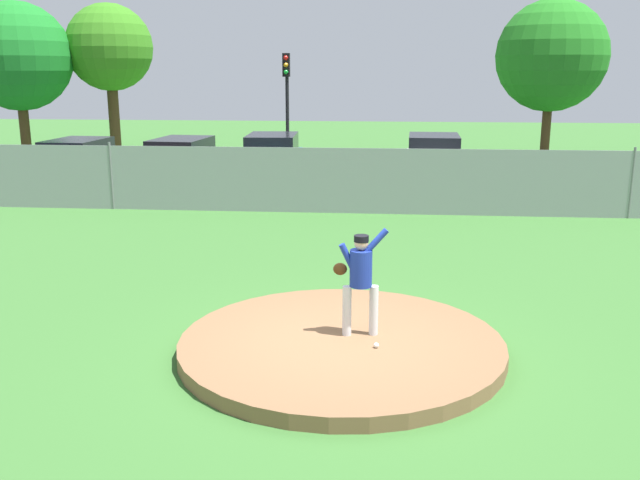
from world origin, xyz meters
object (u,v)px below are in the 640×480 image
Objects in this scene: parked_car_white at (433,162)px; parked_car_navy at (78,163)px; parked_car_teal at (272,161)px; traffic_cone_orange at (341,173)px; pitcher_youth at (360,274)px; parked_car_burgundy at (182,162)px; baseball at (376,345)px; traffic_light_near at (287,91)px.

parked_car_navy is (-12.40, -0.78, -0.07)m from parked_car_white.
parked_car_navy is 1.01× the size of parked_car_teal.
parked_car_teal is 8.24× the size of traffic_cone_orange.
parked_car_burgundy is (-6.78, 14.38, -0.34)m from pitcher_youth.
pitcher_youth reaches higher than traffic_cone_orange.
traffic_cone_orange is (5.53, 1.60, -0.52)m from parked_car_burgundy.
baseball is at bearing -96.66° from parked_car_white.
baseball is at bearing -75.72° from parked_car_teal.
parked_car_navy is 0.97× the size of parked_car_burgundy.
parked_car_teal reaches higher than baseball.
traffic_light_near reaches higher than parked_car_burgundy.
pitcher_youth is 1.03m from baseball.
traffic_cone_orange reaches higher than baseball.
pitcher_youth is 16.05m from traffic_cone_orange.
traffic_cone_orange is at bearing -46.83° from traffic_light_near.
parked_car_navy is 8.34× the size of traffic_cone_orange.
baseball is 0.02× the size of parked_car_teal.
parked_car_navy reaches higher than baseball.
parked_car_navy is 1.00× the size of traffic_light_near.
traffic_light_near is (-2.32, 2.48, 2.89)m from traffic_cone_orange.
parked_car_burgundy reaches higher than parked_car_navy.
parked_car_burgundy is 5.70m from traffic_light_near.
baseball is 16.45m from parked_car_burgundy.
parked_car_teal is at bearing 2.14° from parked_car_burgundy.
parked_car_white is 0.93× the size of parked_car_burgundy.
parked_car_white is 0.96× the size of parked_car_navy.
parked_car_navy is at bearing 126.62° from pitcher_youth.
parked_car_navy reaches higher than traffic_cone_orange.
parked_car_white is 7.98× the size of traffic_cone_orange.
pitcher_youth is at bearing -53.38° from parked_car_navy.
parked_car_white is at bearing 3.59° from parked_car_navy.
traffic_light_near reaches higher than traffic_cone_orange.
parked_car_navy is at bearing -167.45° from traffic_cone_orange.
parked_car_burgundy is at bearing 6.88° from parked_car_navy.
parked_car_teal reaches higher than parked_car_burgundy.
parked_car_navy is (-10.62, 14.43, 0.53)m from baseball.
pitcher_youth reaches higher than parked_car_teal.
pitcher_youth is 0.35× the size of parked_car_teal.
parked_car_white is at bearing -20.91° from traffic_cone_orange.
parked_car_burgundy is (-7.03, 14.86, 0.54)m from baseball.
pitcher_youth is 14.87m from parked_car_white.
traffic_light_near is (6.80, 4.51, 2.38)m from parked_car_navy.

